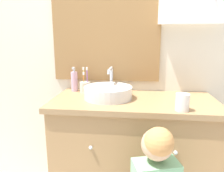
# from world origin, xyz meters

# --- Properties ---
(wall_back) EXTENTS (3.20, 0.18, 2.50)m
(wall_back) POSITION_xyz_m (0.01, 0.62, 1.29)
(wall_back) COLOR beige
(wall_back) RESTS_ON ground_plane
(vanity_counter) EXTENTS (1.11, 0.53, 0.85)m
(vanity_counter) POSITION_xyz_m (0.00, 0.34, 0.43)
(vanity_counter) COLOR #A37A4C
(vanity_counter) RESTS_ON ground_plane
(sink_basin) EXTENTS (0.33, 0.39, 0.20)m
(sink_basin) POSITION_xyz_m (-0.18, 0.35, 0.89)
(sink_basin) COLOR silver
(sink_basin) RESTS_ON vanity_counter
(toothbrush_holder) EXTENTS (0.08, 0.08, 0.19)m
(toothbrush_holder) POSITION_xyz_m (-0.37, 0.49, 0.89)
(toothbrush_holder) COLOR beige
(toothbrush_holder) RESTS_ON vanity_counter
(soap_dispenser) EXTENTS (0.05, 0.05, 0.19)m
(soap_dispenser) POSITION_xyz_m (-0.47, 0.52, 0.93)
(soap_dispenser) COLOR #CCA3BC
(soap_dispenser) RESTS_ON vanity_counter
(drinking_cup) EXTENTS (0.08, 0.08, 0.10)m
(drinking_cup) POSITION_xyz_m (0.28, 0.14, 0.90)
(drinking_cup) COLOR silver
(drinking_cup) RESTS_ON vanity_counter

